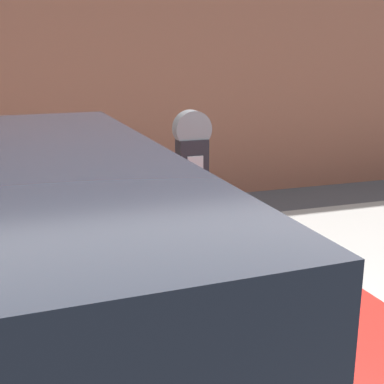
% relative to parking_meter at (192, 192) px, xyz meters
% --- Properties ---
extents(sidewalk, '(24.00, 2.80, 0.13)m').
position_rel_parking_meter_xyz_m(sidewalk, '(-0.01, 1.10, -1.13)').
color(sidewalk, '#9E9B96').
rests_on(sidewalk, ground_plane).
extents(parking_meter, '(0.22, 0.13, 1.56)m').
position_rel_parking_meter_xyz_m(parking_meter, '(0.00, 0.00, 0.00)').
color(parking_meter, '#2D2D30').
rests_on(parking_meter, sidewalk).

